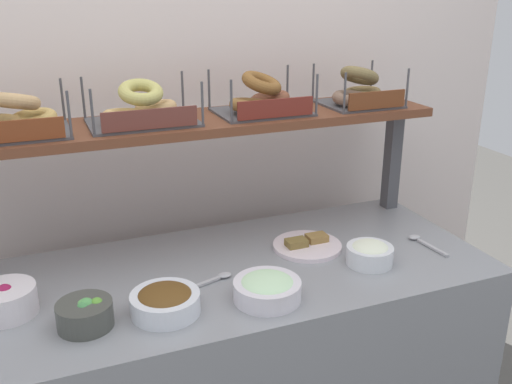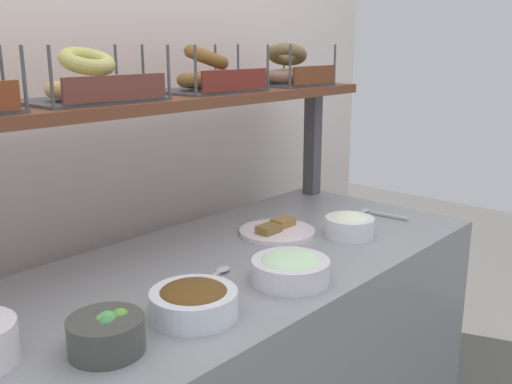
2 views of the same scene
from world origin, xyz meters
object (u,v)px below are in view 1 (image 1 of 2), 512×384
(bagel_basket_plain, at_px, (142,110))
(bagel_basket_poppy, at_px, (359,92))
(bowl_beet_salad, at_px, (6,300))
(serving_plate_white, at_px, (307,245))
(serving_spoon_by_edge, at_px, (422,242))
(bowl_cream_cheese, at_px, (370,253))
(bowl_veggie_mix, at_px, (85,314))
(serving_spoon_near_plate, at_px, (214,279))
(bowl_chocolate_spread, at_px, (165,301))
(bagel_basket_sesame, at_px, (17,119))
(bowl_scallion_spread, at_px, (267,288))
(bagel_basket_cinnamon_raisin, at_px, (261,99))

(bagel_basket_plain, height_order, bagel_basket_poppy, bagel_basket_poppy)
(bowl_beet_salad, distance_m, serving_plate_white, 0.95)
(serving_plate_white, distance_m, bagel_basket_plain, 0.71)
(bagel_basket_plain, bearing_deg, serving_spoon_by_edge, -20.62)
(bowl_cream_cheese, bearing_deg, bowl_beet_salad, 173.95)
(bowl_veggie_mix, distance_m, serving_spoon_by_edge, 1.14)
(serving_spoon_near_plate, xyz_separation_m, serving_spoon_by_edge, (0.75, -0.02, 0.00))
(bowl_cream_cheese, height_order, bowl_beet_salad, bowl_beet_salad)
(serving_spoon_by_edge, bearing_deg, bowl_chocolate_spread, -173.79)
(bowl_chocolate_spread, distance_m, serving_spoon_near_plate, 0.21)
(bagel_basket_sesame, bearing_deg, serving_spoon_near_plate, -32.34)
(bowl_cream_cheese, height_order, bowl_chocolate_spread, bowl_cream_cheese)
(bagel_basket_sesame, bearing_deg, bowl_beet_salad, -108.45)
(serving_plate_white, xyz_separation_m, bagel_basket_plain, (-0.49, 0.21, 0.46))
(bowl_scallion_spread, relative_size, bagel_basket_sesame, 0.69)
(bowl_cream_cheese, bearing_deg, serving_spoon_near_plate, 171.55)
(bowl_beet_salad, height_order, bagel_basket_plain, bagel_basket_plain)
(bowl_cream_cheese, height_order, bagel_basket_poppy, bagel_basket_poppy)
(serving_plate_white, bearing_deg, bowl_beet_salad, -176.23)
(serving_plate_white, relative_size, serving_spoon_by_edge, 1.33)
(serving_spoon_near_plate, bearing_deg, bowl_beet_salad, 176.04)
(bowl_chocolate_spread, xyz_separation_m, bagel_basket_plain, (0.05, 0.43, 0.44))
(bowl_beet_salad, distance_m, bagel_basket_plain, 0.68)
(bowl_veggie_mix, relative_size, bowl_beet_salad, 0.91)
(bowl_beet_salad, relative_size, bowl_chocolate_spread, 0.85)
(bagel_basket_poppy, bearing_deg, bowl_veggie_mix, -158.63)
(bowl_cream_cheese, height_order, bagel_basket_sesame, bagel_basket_sesame)
(bowl_veggie_mix, distance_m, bowl_beet_salad, 0.24)
(serving_spoon_near_plate, height_order, bagel_basket_cinnamon_raisin, bagel_basket_cinnamon_raisin)
(serving_plate_white, bearing_deg, bowl_cream_cheese, -52.77)
(serving_spoon_near_plate, xyz_separation_m, bagel_basket_poppy, (0.66, 0.31, 0.47))
(serving_spoon_by_edge, bearing_deg, bowl_cream_cheese, -166.89)
(bagel_basket_cinnamon_raisin, height_order, bagel_basket_poppy, bagel_basket_poppy)
(bowl_beet_salad, xyz_separation_m, bagel_basket_poppy, (1.24, 0.27, 0.43))
(bowl_scallion_spread, xyz_separation_m, serving_plate_white, (0.26, 0.26, -0.02))
(bowl_cream_cheese, relative_size, serving_spoon_by_edge, 0.85)
(bowl_veggie_mix, height_order, bagel_basket_cinnamon_raisin, bagel_basket_cinnamon_raisin)
(bowl_beet_salad, relative_size, bagel_basket_cinnamon_raisin, 0.52)
(bowl_beet_salad, distance_m, bowl_chocolate_spread, 0.43)
(bowl_veggie_mix, relative_size, bagel_basket_plain, 0.44)
(bowl_veggie_mix, distance_m, bowl_chocolate_spread, 0.21)
(bagel_basket_cinnamon_raisin, xyz_separation_m, bagel_basket_poppy, (0.38, -0.01, -0.00))
(serving_spoon_by_edge, height_order, bagel_basket_sesame, bagel_basket_sesame)
(bowl_beet_salad, bearing_deg, bagel_basket_poppy, 12.20)
(serving_spoon_by_edge, relative_size, bagel_basket_poppy, 0.64)
(bagel_basket_poppy, bearing_deg, serving_spoon_by_edge, -74.35)
(bowl_scallion_spread, bearing_deg, serving_plate_white, 45.03)
(bowl_veggie_mix, relative_size, bagel_basket_cinnamon_raisin, 0.48)
(bagel_basket_poppy, bearing_deg, bagel_basket_plain, 179.57)
(bowl_cream_cheese, relative_size, bowl_scallion_spread, 0.77)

